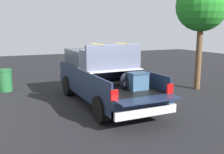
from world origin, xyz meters
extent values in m
plane|color=black|center=(0.00, 0.00, 0.00)|extent=(40.00, 40.00, 0.00)
cube|color=#162138|center=(0.00, 0.00, 0.62)|extent=(5.50, 1.92, 0.47)
cube|color=black|center=(-1.20, 0.00, 0.87)|extent=(2.80, 1.80, 0.04)
cube|color=#162138|center=(-1.20, 0.93, 1.10)|extent=(2.80, 0.06, 0.50)
cube|color=#162138|center=(-1.20, -0.93, 1.10)|extent=(2.80, 0.06, 0.50)
cube|color=#162138|center=(0.17, 0.00, 1.10)|extent=(0.06, 1.80, 0.50)
cube|color=#162138|center=(-2.88, 0.00, 0.87)|extent=(0.55, 1.80, 0.04)
cube|color=#B2B2B7|center=(-0.43, 0.00, 1.37)|extent=(1.25, 1.92, 0.04)
cube|color=#162138|center=(1.35, 0.00, 1.10)|extent=(2.30, 1.92, 0.50)
cube|color=#2D3842|center=(1.25, 0.00, 1.63)|extent=(1.94, 1.76, 0.56)
cube|color=#162138|center=(2.70, 0.00, 1.04)|extent=(0.40, 1.82, 0.38)
cube|color=#B2B2B7|center=(-2.72, 0.00, 0.50)|extent=(0.24, 1.92, 0.24)
cube|color=red|center=(-2.62, 0.88, 1.03)|extent=(0.06, 0.20, 0.28)
cube|color=red|center=(-2.62, -0.88, 1.03)|extent=(0.06, 0.20, 0.28)
cylinder|color=black|center=(1.75, 0.88, 0.40)|extent=(0.81, 0.30, 0.81)
cylinder|color=black|center=(1.75, -0.88, 0.40)|extent=(0.81, 0.30, 0.81)
cylinder|color=black|center=(-1.75, 0.88, 0.40)|extent=(0.81, 0.30, 0.81)
cylinder|color=black|center=(-1.75, -0.88, 0.40)|extent=(0.81, 0.30, 0.81)
cube|color=#335170|center=(-1.80, -0.30, 1.13)|extent=(0.40, 0.55, 0.48)
cube|color=#23394E|center=(-1.80, -0.30, 1.40)|extent=(0.44, 0.59, 0.05)
ellipsoid|color=black|center=(-1.59, 0.03, 1.14)|extent=(0.20, 0.33, 0.50)
ellipsoid|color=black|center=(-1.70, 0.03, 1.07)|extent=(0.09, 0.23, 0.22)
cube|color=#4C5166|center=(-0.43, 0.00, 1.60)|extent=(0.81, 1.97, 0.42)
cube|color=#4C5166|center=(-0.75, 0.00, 2.01)|extent=(0.16, 1.97, 0.40)
cube|color=#4C5166|center=(-0.38, 0.89, 1.92)|extent=(0.57, 0.20, 0.22)
cube|color=#4C5166|center=(-0.38, -0.89, 1.92)|extent=(0.57, 0.20, 0.22)
cube|color=yellow|center=(-0.43, 0.44, 2.22)|extent=(0.91, 0.03, 0.02)
cube|color=yellow|center=(-0.43, -0.44, 2.22)|extent=(0.91, 0.03, 0.02)
cylinder|color=brown|center=(0.42, -4.79, 1.52)|extent=(0.26, 0.26, 3.05)
sphere|color=#207921|center=(0.42, -4.79, 3.72)|extent=(2.24, 2.24, 2.24)
cylinder|color=#1E592D|center=(3.66, 3.19, 0.45)|extent=(0.56, 0.56, 0.90)
cylinder|color=#1E592D|center=(3.66, 3.19, 0.94)|extent=(0.60, 0.60, 0.08)
camera|label=1|loc=(-8.46, 3.69, 2.70)|focal=41.61mm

